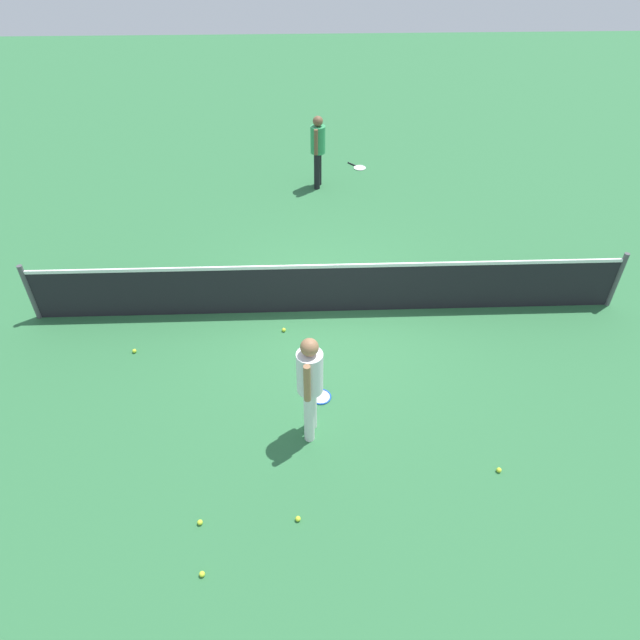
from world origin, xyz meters
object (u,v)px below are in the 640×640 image
tennis_ball_midcourt (202,574)px  tennis_ball_baseline (200,522)px  player_near_side (310,381)px  tennis_ball_stray_left (298,519)px  tennis_racket_far_player (359,167)px  tennis_ball_stray_right (284,330)px  tennis_ball_by_net (134,351)px  tennis_ball_near_player (499,470)px  player_far_side (318,146)px  tennis_racket_near_player (320,396)px

tennis_ball_midcourt → tennis_ball_baseline: size_ratio=1.00×
player_near_side → tennis_ball_stray_left: 1.68m
tennis_racket_far_player → tennis_ball_stray_right: tennis_ball_stray_right is taller
tennis_ball_by_net → player_near_side: bearing=-31.7°
tennis_ball_near_player → player_near_side: bearing=162.9°
tennis_ball_midcourt → tennis_ball_baseline: same height
tennis_ball_near_player → tennis_ball_stray_right: same height
player_far_side → tennis_ball_midcourt: player_far_side is taller
tennis_ball_baseline → tennis_ball_near_player: bearing=9.1°
tennis_racket_near_player → tennis_ball_near_player: size_ratio=8.76×
tennis_racket_far_player → tennis_ball_by_net: 8.03m
tennis_racket_near_player → tennis_ball_midcourt: size_ratio=8.76×
tennis_racket_far_player → tennis_racket_near_player: bearing=-99.3°
tennis_racket_near_player → tennis_ball_stray_right: tennis_ball_stray_right is taller
tennis_ball_stray_left → tennis_ball_stray_right: same height
tennis_ball_by_net → tennis_ball_baseline: bearing=-64.9°
player_far_side → tennis_ball_midcourt: 9.72m
tennis_ball_near_player → tennis_racket_far_player: bearing=96.1°
tennis_racket_far_player → tennis_ball_stray_right: (-1.84, -6.38, 0.02)m
player_far_side → tennis_ball_baseline: bearing=-100.9°
tennis_ball_near_player → tennis_racket_near_player: bearing=148.2°
tennis_ball_by_net → tennis_ball_midcourt: bearing=-67.4°
tennis_racket_near_player → tennis_ball_baseline: tennis_ball_baseline is taller
tennis_racket_far_player → tennis_ball_baseline: size_ratio=8.36×
player_far_side → tennis_ball_stray_left: bearing=-93.4°
tennis_ball_baseline → tennis_ball_stray_right: size_ratio=1.00×
player_near_side → tennis_ball_baseline: 2.15m
tennis_racket_near_player → tennis_ball_by_net: size_ratio=8.76×
tennis_ball_midcourt → tennis_ball_stray_left: same height
player_near_side → player_far_side: (0.35, 7.55, 0.00)m
player_far_side → tennis_ball_stray_right: bearing=-98.0°
tennis_ball_midcourt → tennis_ball_by_net: bearing=112.6°
tennis_ball_stray_right → tennis_ball_midcourt: bearing=-101.6°
tennis_ball_by_net → player_far_side: bearing=61.6°
tennis_ball_near_player → tennis_ball_midcourt: size_ratio=1.00×
tennis_racket_far_player → tennis_ball_by_net: (-4.24, -6.82, 0.02)m
player_far_side → tennis_ball_by_net: size_ratio=25.76×
tennis_racket_far_player → tennis_ball_midcourt: size_ratio=8.36×
tennis_ball_midcourt → tennis_racket_near_player: bearing=62.2°
player_near_side → tennis_ball_near_player: bearing=-17.1°
tennis_ball_near_player → tennis_ball_stray_left: bearing=-167.0°
tennis_ball_midcourt → tennis_ball_stray_right: bearing=78.4°
tennis_racket_far_player → tennis_ball_near_player: (0.99, -9.30, 0.02)m
player_near_side → player_far_side: same height
tennis_ball_stray_left → player_far_side: bearing=86.6°
tennis_racket_far_player → tennis_ball_near_player: size_ratio=8.36×
player_far_side → tennis_ball_midcourt: (-1.61, -9.54, -0.98)m
tennis_ball_midcourt → tennis_ball_stray_left: 1.25m
tennis_ball_near_player → tennis_ball_baseline: bearing=-170.9°
tennis_racket_near_player → tennis_ball_by_net: tennis_ball_by_net is taller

